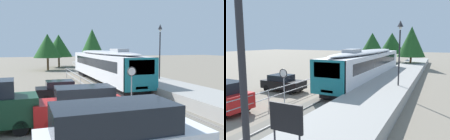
# 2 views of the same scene
# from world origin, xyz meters

# --- Properties ---
(ground_plane) EXTENTS (160.00, 160.00, 0.00)m
(ground_plane) POSITION_xyz_m (-3.00, 22.00, 0.00)
(ground_plane) COLOR slate
(track_rails) EXTENTS (3.20, 60.00, 0.14)m
(track_rails) POSITION_xyz_m (0.00, 22.00, 0.03)
(track_rails) COLOR #6B665B
(track_rails) RESTS_ON ground
(commuter_train) EXTENTS (2.82, 19.49, 3.74)m
(commuter_train) POSITION_xyz_m (0.00, 23.99, 2.15)
(commuter_train) COLOR silver
(commuter_train) RESTS_ON track_rails
(station_platform) EXTENTS (3.90, 60.00, 0.90)m
(station_platform) POSITION_xyz_m (3.25, 22.00, 0.45)
(station_platform) COLOR #999691
(station_platform) RESTS_ON ground
(platform_lamp_near_end) EXTENTS (0.34, 0.34, 5.35)m
(platform_lamp_near_end) POSITION_xyz_m (4.24, 3.63, 4.62)
(platform_lamp_near_end) COLOR #232328
(platform_lamp_near_end) RESTS_ON station_platform
(platform_lamp_mid_platform) EXTENTS (0.34, 0.34, 5.35)m
(platform_lamp_mid_platform) POSITION_xyz_m (4.24, 19.15, 4.62)
(platform_lamp_mid_platform) COLOR #232328
(platform_lamp_mid_platform) RESTS_ON station_platform
(platform_notice_board) EXTENTS (1.20, 0.08, 1.80)m
(platform_notice_board) POSITION_xyz_m (3.11, 6.05, 2.19)
(platform_notice_board) COLOR #232328
(platform_notice_board) RESTS_ON station_platform
(speed_limit_sign) EXTENTS (0.61, 0.10, 2.81)m
(speed_limit_sign) POSITION_xyz_m (-1.89, 11.94, 2.12)
(speed_limit_sign) COLOR #9EA0A5
(speed_limit_sign) RESTS_ON ground
(carpark_fence) EXTENTS (0.06, 36.06, 1.25)m
(carpark_fence) POSITION_xyz_m (-3.30, 12.00, 0.91)
(carpark_fence) COLOR #9EA0A5
(carpark_fence) RESTS_ON ground
(parked_hatchback_black) EXTENTS (4.01, 1.77, 1.53)m
(parked_hatchback_black) POSITION_xyz_m (-5.66, 16.34, 0.79)
(parked_hatchback_black) COLOR black
(parked_hatchback_black) RESTS_ON ground
(tree_behind_carpark) EXTENTS (4.79, 4.79, 6.30)m
(tree_behind_carpark) POSITION_xyz_m (-4.72, 41.86, 4.23)
(tree_behind_carpark) COLOR brown
(tree_behind_carpark) RESTS_ON ground
(tree_behind_station_far) EXTENTS (4.73, 4.73, 7.19)m
(tree_behind_station_far) POSITION_xyz_m (2.78, 40.08, 4.57)
(tree_behind_station_far) COLOR brown
(tree_behind_station_far) RESTS_ON ground
(tree_distant_left) EXTENTS (5.40, 5.40, 6.49)m
(tree_distant_left) POSITION_xyz_m (-2.10, 47.81, 4.27)
(tree_distant_left) COLOR brown
(tree_distant_left) RESTS_ON ground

